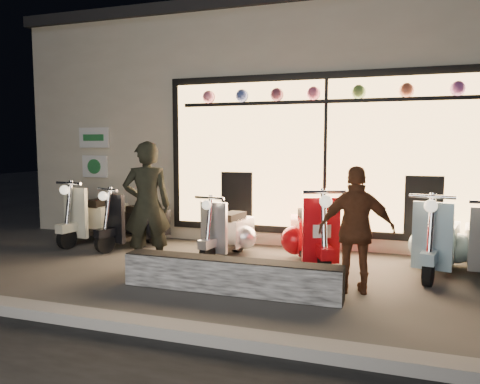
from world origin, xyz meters
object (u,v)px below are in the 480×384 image
Objects in this scene: scooter_red at (312,234)px; man at (147,206)px; scooter_silver at (230,231)px; graffiti_barrier at (230,276)px; woman at (357,230)px.

man is at bearing -176.97° from scooter_red.
scooter_silver is at bearing -157.12° from man.
man reaches higher than scooter_red.
man is (-1.44, 0.63, 0.68)m from graffiti_barrier.
woman is at bearing -23.28° from scooter_silver.
scooter_red is (0.68, 1.60, 0.24)m from graffiti_barrier.
scooter_silver is at bearing 152.27° from scooter_red.
woman is (1.39, 0.47, 0.54)m from graffiti_barrier.
man is (-0.82, -1.11, 0.51)m from scooter_silver.
scooter_silver is at bearing 109.67° from graffiti_barrier.
man is at bearing -117.42° from scooter_silver.
man reaches higher than woman.
scooter_silver is 2.41m from woman.
scooter_silver reaches higher than graffiti_barrier.
graffiti_barrier is at bearing 125.75° from man.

